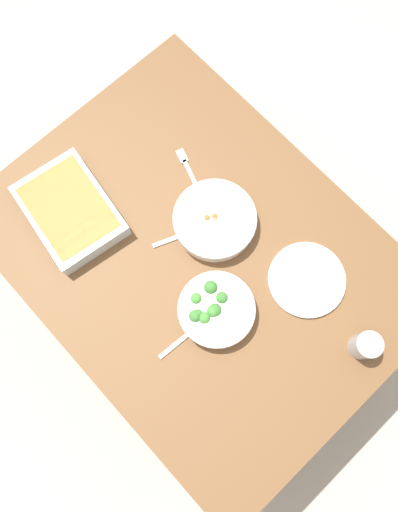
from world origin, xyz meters
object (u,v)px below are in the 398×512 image
at_px(stew_bowl, 215,220).
at_px(side_plate, 307,280).
at_px(spoon_by_stew, 189,233).
at_px(fork_on_table, 189,171).
at_px(drink_cup, 365,346).
at_px(broccoli_bowl, 216,310).
at_px(baking_dish, 70,210).
at_px(spoon_by_broccoli, 192,331).

relative_size(stew_bowl, side_plate, 1.09).
xyz_separation_m(spoon_by_stew, fork_on_table, (-0.14, 0.13, -0.00)).
bearing_deg(fork_on_table, spoon_by_stew, -42.32).
relative_size(stew_bowl, spoon_by_stew, 1.42).
bearing_deg(drink_cup, broccoli_bowl, -146.81).
distance_m(broccoli_bowl, spoon_by_stew, 0.24).
bearing_deg(side_plate, baking_dish, -149.22).
bearing_deg(baking_dish, drink_cup, 21.81).
distance_m(drink_cup, side_plate, 0.24).
bearing_deg(spoon_by_broccoli, drink_cup, 41.91).
xyz_separation_m(baking_dish, side_plate, (0.61, 0.36, -0.03)).
xyz_separation_m(broccoli_bowl, side_plate, (0.11, 0.25, -0.02)).
xyz_separation_m(baking_dish, spoon_by_stew, (0.28, 0.21, -0.03)).
height_order(spoon_by_stew, fork_on_table, spoon_by_stew).
bearing_deg(baking_dish, spoon_by_broccoli, 2.69).
height_order(stew_bowl, spoon_by_stew, stew_bowl).
distance_m(stew_bowl, baking_dish, 0.42).
relative_size(broccoli_bowl, side_plate, 0.97).
xyz_separation_m(drink_cup, fork_on_table, (-0.71, 0.01, -0.04)).
relative_size(stew_bowl, spoon_by_broccoli, 1.37).
bearing_deg(spoon_by_broccoli, fork_on_table, 138.18).
bearing_deg(broccoli_bowl, drink_cup, 33.19).
height_order(stew_bowl, drink_cup, drink_cup).
distance_m(baking_dish, fork_on_table, 0.37).
xyz_separation_m(side_plate, fork_on_table, (-0.47, -0.02, -0.00)).
bearing_deg(drink_cup, fork_on_table, 179.34).
xyz_separation_m(stew_bowl, baking_dish, (-0.30, -0.28, 0.00)).
bearing_deg(broccoli_bowl, spoon_by_stew, 154.89).
relative_size(drink_cup, spoon_by_broccoli, 0.48).
relative_size(baking_dish, fork_on_table, 1.89).
bearing_deg(spoon_by_broccoli, broccoli_bowl, 87.50).
bearing_deg(drink_cup, spoon_by_broccoli, -138.09).
bearing_deg(spoon_by_broccoli, baking_dish, -177.31).
distance_m(baking_dish, spoon_by_stew, 0.35).
bearing_deg(baking_dish, stew_bowl, 43.03).
relative_size(drink_cup, side_plate, 0.39).
distance_m(broccoli_bowl, fork_on_table, 0.43).
bearing_deg(stew_bowl, side_plate, 14.18).
xyz_separation_m(stew_bowl, spoon_by_stew, (-0.03, -0.07, -0.03)).
xyz_separation_m(broccoli_bowl, baking_dish, (-0.49, -0.11, 0.00)).
height_order(broccoli_bowl, spoon_by_broccoli, broccoli_bowl).
relative_size(stew_bowl, baking_dish, 0.74).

